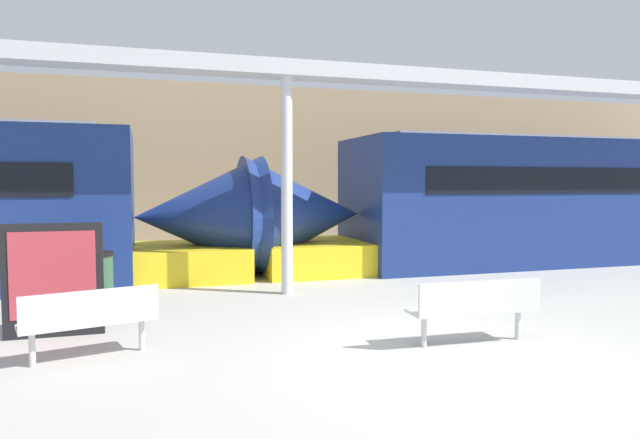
# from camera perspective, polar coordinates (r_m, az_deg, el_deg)

# --- Properties ---
(ground_plane) EXTENTS (60.00, 60.00, 0.00)m
(ground_plane) POSITION_cam_1_polar(r_m,az_deg,el_deg) (7.01, 12.65, -13.31)
(ground_plane) COLOR #B2AFA8
(station_wall) EXTENTS (56.00, 0.20, 5.00)m
(station_wall) POSITION_cam_1_polar(r_m,az_deg,el_deg) (17.67, -6.15, 5.16)
(station_wall) COLOR #9E8460
(station_wall) RESTS_ON ground_plane
(train_left) EXTENTS (16.22, 2.93, 3.20)m
(train_left) POSITION_cam_1_polar(r_m,az_deg,el_deg) (16.16, 22.30, 1.54)
(train_left) COLOR navy
(train_left) RESTS_ON ground_plane
(bench_near) EXTENTS (1.68, 0.49, 0.83)m
(bench_near) POSITION_cam_1_polar(r_m,az_deg,el_deg) (7.50, 15.32, -8.30)
(bench_near) COLOR silver
(bench_near) RESTS_ON ground_plane
(bench_far) EXTENTS (1.56, 0.81, 0.83)m
(bench_far) POSITION_cam_1_polar(r_m,az_deg,el_deg) (7.14, -22.00, -9.06)
(bench_far) COLOR silver
(bench_far) RESTS_ON ground_plane
(trash_bin) EXTENTS (0.57, 0.57, 0.96)m
(trash_bin) POSITION_cam_1_polar(r_m,az_deg,el_deg) (9.63, -21.57, -5.87)
(trash_bin) COLOR #2D5138
(trash_bin) RESTS_ON ground_plane
(poster_board) EXTENTS (1.24, 0.07, 1.51)m
(poster_board) POSITION_cam_1_polar(r_m,az_deg,el_deg) (8.33, -25.10, -5.47)
(poster_board) COLOR black
(poster_board) RESTS_ON ground_plane
(support_column_near) EXTENTS (0.21, 0.21, 3.93)m
(support_column_near) POSITION_cam_1_polar(r_m,az_deg,el_deg) (10.41, -3.34, 3.28)
(support_column_near) COLOR silver
(support_column_near) RESTS_ON ground_plane
(canopy_beam) EXTENTS (28.00, 0.60, 0.28)m
(canopy_beam) POSITION_cam_1_polar(r_m,az_deg,el_deg) (10.60, -3.39, 14.75)
(canopy_beam) COLOR #B7B7BC
(canopy_beam) RESTS_ON support_column_near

